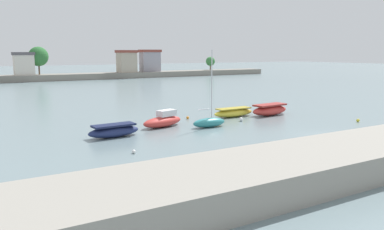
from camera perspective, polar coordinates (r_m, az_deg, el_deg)
The scene contains 12 objects.
ground_plane at distance 34.80m, azimuth 19.84°, elevation -3.09°, with size 400.00×400.00×0.00m, color slate.
moored_boat_0 at distance 33.37m, azimuth -11.39°, elevation -2.30°, with size 4.59×1.92×1.10m.
moored_boat_1 at distance 37.31m, azimuth -4.27°, elevation -0.82°, with size 4.86×2.83×1.57m.
moored_boat_2 at distance 37.06m, azimuth 2.53°, elevation -1.02°, with size 3.47×1.27×7.29m.
moored_boat_3 at distance 43.19m, azimuth 6.10°, elevation 0.37°, with size 5.06×1.59×0.99m.
moored_boat_4 at distance 44.92m, azimuth 11.33°, elevation 0.75°, with size 5.18×2.36×1.27m.
mooring_buoy_0 at distance 27.82m, azimuth -8.54°, elevation -5.34°, with size 0.28×0.28×0.28m, color white.
mooring_buoy_1 at distance 41.77m, azimuth -3.30°, elevation -0.29°, with size 0.39×0.39×0.39m, color red.
mooring_buoy_2 at distance 41.53m, azimuth -0.63°, elevation -0.39°, with size 0.30×0.30×0.30m, color orange.
mooring_buoy_3 at distance 40.55m, azimuth 7.21°, elevation -0.62°, with size 0.41×0.41×0.41m, color white.
mooring_buoy_4 at distance 43.31m, azimuth 23.18°, elevation -0.73°, with size 0.33×0.33×0.33m, color yellow.
distant_shoreline at distance 105.51m, azimuth -17.06°, elevation 6.10°, with size 117.56×6.72×8.43m.
Camera 1 is at (-26.41, -21.52, 7.08)m, focal length 36.35 mm.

